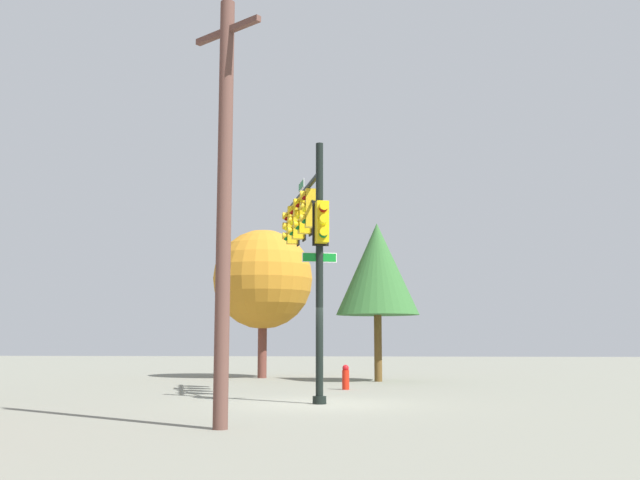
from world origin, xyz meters
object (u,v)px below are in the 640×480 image
(signal_pole_assembly, at_px, (307,229))
(tree_mid, at_px, (263,279))
(fire_hydrant, at_px, (346,377))
(utility_pole, at_px, (224,201))
(tree_near, at_px, (377,269))

(signal_pole_assembly, height_order, tree_mid, signal_pole_assembly)
(fire_hydrant, bearing_deg, utility_pole, 171.17)
(fire_hydrant, height_order, tree_near, tree_near)
(signal_pole_assembly, distance_m, utility_pole, 7.61)
(tree_mid, bearing_deg, signal_pole_assembly, -164.79)
(tree_mid, bearing_deg, utility_pole, -173.15)
(utility_pole, height_order, tree_mid, utility_pole)
(signal_pole_assembly, xyz_separation_m, utility_pole, (-7.54, 0.85, -0.59))
(utility_pole, bearing_deg, tree_near, -9.75)
(utility_pole, xyz_separation_m, fire_hydrant, (11.48, -1.78, -3.90))
(fire_hydrant, xyz_separation_m, tree_near, (5.16, -1.08, 4.15))
(signal_pole_assembly, bearing_deg, tree_near, -12.45)
(utility_pole, bearing_deg, fire_hydrant, -8.83)
(utility_pole, relative_size, tree_near, 1.29)
(signal_pole_assembly, distance_m, tree_near, 9.32)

